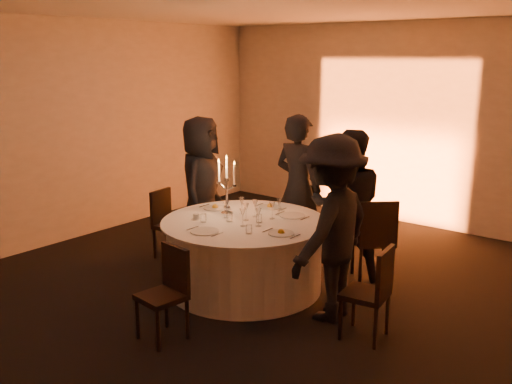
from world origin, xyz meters
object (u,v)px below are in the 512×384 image
Objects in this scene: chair_back_left at (307,214)px; chair_front at (168,288)px; chair_back_right at (375,236)px; guest_back_right at (348,205)px; banquet_table at (245,254)px; guest_right at (332,228)px; chair_left at (167,220)px; guest_left at (201,186)px; candelabra at (227,194)px; chair_right at (373,289)px; coffee_cup at (196,217)px; guest_back_left at (298,187)px.

chair_back_left reaches higher than chair_front.
chair_back_right reaches higher than chair_back_left.
chair_back_left is 0.54× the size of guest_back_right.
chair_back_left is (-0.11, 1.41, 0.14)m from banquet_table.
guest_right is (0.38, -0.99, 0.04)m from guest_back_right.
chair_back_right is at bearing 165.89° from chair_back_left.
chair_back_right is 0.56× the size of guest_back_right.
guest_left reaches higher than chair_left.
guest_right reaches higher than guest_back_right.
candelabra is at bearing -143.69° from guest_left.
banquet_table is 1.66m from chair_right.
chair_right is 1.84m from chair_front.
guest_back_right reaches higher than chair_back_left.
guest_back_right is at bearing 47.25° from coffee_cup.
guest_right reaches higher than chair_left.
chair_back_right is 0.53× the size of guest_back_left.
chair_left is 1.14m from coffee_cup.
banquet_table is 2.13× the size of chair_front.
coffee_cup is 0.44m from candelabra.
chair_left reaches higher than coffee_cup.
chair_front is at bearing -169.01° from guest_left.
chair_back_left is 1.22m from chair_back_right.
coffee_cup is (-0.34, -1.46, -0.11)m from guest_back_left.
guest_back_left reaches higher than banquet_table.
chair_left is 1.23m from candelabra.
chair_back_right is at bearing 41.69° from coffee_cup.
chair_right reaches higher than chair_left.
chair_back_right is (1.16, -0.38, 0.03)m from chair_back_left.
candelabra is (-1.96, 0.27, 0.52)m from chair_right.
candelabra is (-0.22, -1.09, 0.09)m from guest_back_left.
guest_right is at bearing 140.00° from guest_back_left.
chair_left is at bearing 41.48° from guest_back_left.
guest_left reaches higher than chair_front.
chair_left is 0.93× the size of chair_back_left.
chair_back_right is 1.44× the size of candelabra.
chair_back_left is 1.06× the size of chair_right.
chair_front is (0.28, -2.71, -0.05)m from chair_back_left.
chair_left is 0.47× the size of guest_right.
guest_left is 1.10m from coffee_cup.
candelabra reaches higher than chair_back_left.
guest_right reaches higher than chair_front.
chair_back_left is at bearing -55.03° from chair_left.
chair_right is 0.51× the size of guest_back_right.
guest_left is 2.33m from guest_right.
guest_left is at bearing 132.78° from chair_front.
chair_front is 1.55m from candelabra.
candelabra is at bearing 85.35° from chair_back_left.
chair_right is at bearing 2.54° from coffee_cup.
guest_back_right is 1.06m from guest_right.
chair_back_left is 1.43m from candelabra.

